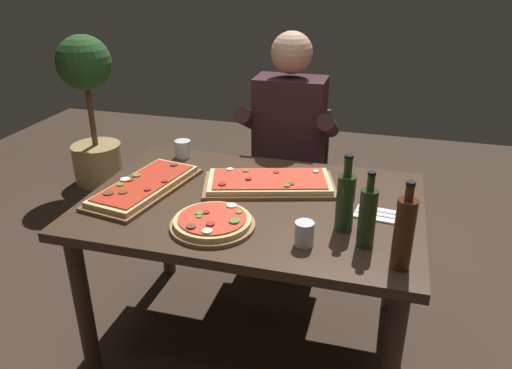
# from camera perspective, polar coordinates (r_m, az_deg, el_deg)

# --- Properties ---
(ground_plane) EXTENTS (6.40, 6.40, 0.00)m
(ground_plane) POSITION_cam_1_polar(r_m,az_deg,el_deg) (2.53, -0.32, -16.94)
(ground_plane) COLOR #38281E
(dining_table) EXTENTS (1.40, 0.96, 0.74)m
(dining_table) POSITION_cam_1_polar(r_m,az_deg,el_deg) (2.15, -0.36, -4.05)
(dining_table) COLOR #3D2B1E
(dining_table) RESTS_ON ground_plane
(pizza_rectangular_front) EXTENTS (0.64, 0.43, 0.05)m
(pizza_rectangular_front) POSITION_cam_1_polar(r_m,az_deg,el_deg) (2.22, 1.51, 0.22)
(pizza_rectangular_front) COLOR brown
(pizza_rectangular_front) RESTS_ON dining_table
(pizza_rectangular_left) EXTENTS (0.35, 0.60, 0.05)m
(pizza_rectangular_left) POSITION_cam_1_polar(r_m,az_deg,el_deg) (2.24, -12.62, -0.20)
(pizza_rectangular_left) COLOR brown
(pizza_rectangular_left) RESTS_ON dining_table
(pizza_round_far) EXTENTS (0.33, 0.33, 0.05)m
(pizza_round_far) POSITION_cam_1_polar(r_m,az_deg,el_deg) (1.90, -4.98, -4.35)
(pizza_round_far) COLOR olive
(pizza_round_far) RESTS_ON dining_table
(wine_bottle_dark) EXTENTS (0.07, 0.07, 0.30)m
(wine_bottle_dark) POSITION_cam_1_polar(r_m,az_deg,el_deg) (1.87, 10.17, -1.81)
(wine_bottle_dark) COLOR #233819
(wine_bottle_dark) RESTS_ON dining_table
(oil_bottle_amber) EXTENTS (0.06, 0.06, 0.29)m
(oil_bottle_amber) POSITION_cam_1_polar(r_m,az_deg,el_deg) (1.78, 12.60, -3.58)
(oil_bottle_amber) COLOR #233819
(oil_bottle_amber) RESTS_ON dining_table
(vinegar_bottle_green) EXTENTS (0.07, 0.07, 0.31)m
(vinegar_bottle_green) POSITION_cam_1_polar(r_m,az_deg,el_deg) (1.68, 16.53, -5.31)
(vinegar_bottle_green) COLOR #47230F
(vinegar_bottle_green) RESTS_ON dining_table
(tumbler_near_camera) EXTENTS (0.08, 0.08, 0.09)m
(tumbler_near_camera) POSITION_cam_1_polar(r_m,az_deg,el_deg) (2.58, -8.34, 3.94)
(tumbler_near_camera) COLOR silver
(tumbler_near_camera) RESTS_ON dining_table
(tumbler_far_side) EXTENTS (0.07, 0.07, 0.09)m
(tumbler_far_side) POSITION_cam_1_polar(r_m,az_deg,el_deg) (1.78, 5.53, -5.62)
(tumbler_far_side) COLOR silver
(tumbler_far_side) RESTS_ON dining_table
(napkin_cutlery_set) EXTENTS (0.19, 0.13, 0.01)m
(napkin_cutlery_set) POSITION_cam_1_polar(r_m,az_deg,el_deg) (2.05, 13.78, -3.31)
(napkin_cutlery_set) COLOR white
(napkin_cutlery_set) RESTS_ON dining_table
(diner_chair) EXTENTS (0.44, 0.44, 0.87)m
(diner_chair) POSITION_cam_1_polar(r_m,az_deg,el_deg) (2.97, 3.98, 1.00)
(diner_chair) COLOR #3D2B1E
(diner_chair) RESTS_ON ground_plane
(seated_diner) EXTENTS (0.53, 0.41, 1.33)m
(seated_diner) POSITION_cam_1_polar(r_m,az_deg,el_deg) (2.77, 3.62, 4.88)
(seated_diner) COLOR #23232D
(seated_diner) RESTS_ON ground_plane
(potted_plant_corner) EXTENTS (0.41, 0.41, 1.16)m
(potted_plant_corner) POSITION_cam_1_polar(r_m,az_deg,el_deg) (4.06, -18.44, 8.51)
(potted_plant_corner) COLOR tan
(potted_plant_corner) RESTS_ON ground_plane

